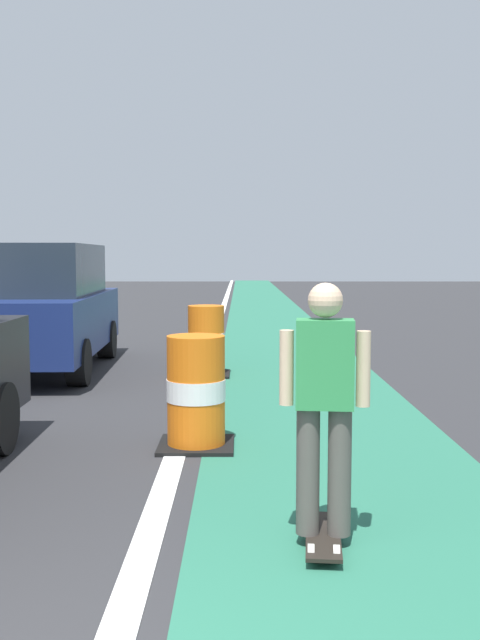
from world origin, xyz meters
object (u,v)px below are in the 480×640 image
(traffic_barrel_front, at_px, (197,393))
(traffic_barrel_mid, at_px, (207,342))
(skateboarder_on_lane, at_px, (325,406))
(parked_suv_second, at_px, (43,307))
(pedestrian_crossing, at_px, (42,289))

(traffic_barrel_front, distance_m, traffic_barrel_mid, 4.23)
(traffic_barrel_front, bearing_deg, skateboarder_on_lane, -68.21)
(parked_suv_second, xyz_separation_m, traffic_barrel_mid, (2.66, -0.50, -0.50))
(parked_suv_second, relative_size, traffic_barrel_mid, 4.29)
(skateboarder_on_lane, bearing_deg, parked_suv_second, 117.59)
(traffic_barrel_mid, bearing_deg, skateboarder_on_lane, -80.92)
(skateboarder_on_lane, relative_size, traffic_barrel_front, 1.55)
(traffic_barrel_front, relative_size, traffic_barrel_mid, 1.00)
(parked_suv_second, height_order, pedestrian_crossing, parked_suv_second)
(pedestrian_crossing, bearing_deg, traffic_barrel_front, -69.54)
(parked_suv_second, relative_size, traffic_barrel_front, 4.29)
(traffic_barrel_front, height_order, traffic_barrel_mid, same)
(parked_suv_second, xyz_separation_m, traffic_barrel_front, (2.76, -4.72, -0.50))
(skateboarder_on_lane, xyz_separation_m, traffic_barrel_front, (-0.96, 2.40, -0.38))
(parked_suv_second, relative_size, pedestrian_crossing, 2.90)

